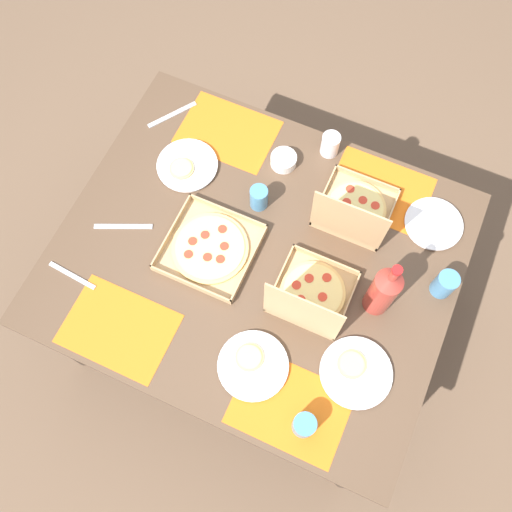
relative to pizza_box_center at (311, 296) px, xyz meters
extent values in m
plane|color=brown|center=(0.23, -0.07, -0.78)|extent=(6.00, 6.00, 0.00)
cylinder|color=#3F3328|center=(-0.40, -0.59, -0.43)|extent=(0.07, 0.07, 0.70)
cylinder|color=#3F3328|center=(0.86, -0.59, -0.43)|extent=(0.07, 0.07, 0.70)
cylinder|color=#3F3328|center=(-0.40, 0.44, -0.43)|extent=(0.07, 0.07, 0.70)
cylinder|color=#3F3328|center=(0.86, 0.44, -0.43)|extent=(0.07, 0.07, 0.70)
cube|color=brown|center=(0.23, -0.07, -0.06)|extent=(1.38, 1.15, 0.03)
cube|color=orange|center=(-0.08, -0.50, -0.04)|extent=(0.36, 0.26, 0.00)
cube|color=orange|center=(0.54, -0.50, -0.04)|extent=(0.36, 0.26, 0.00)
cube|color=orange|center=(-0.08, 0.35, -0.04)|extent=(0.36, 0.26, 0.00)
cube|color=orange|center=(0.54, 0.35, -0.04)|extent=(0.36, 0.26, 0.00)
cube|color=tan|center=(0.00, -0.03, -0.04)|extent=(0.25, 0.25, 0.01)
cube|color=tan|center=(-0.12, -0.03, -0.02)|extent=(0.01, 0.25, 0.03)
cube|color=tan|center=(0.12, -0.03, -0.02)|extent=(0.01, 0.25, 0.03)
cube|color=tan|center=(0.00, -0.15, -0.02)|extent=(0.25, 0.01, 0.03)
cube|color=tan|center=(0.00, 0.10, -0.02)|extent=(0.25, 0.01, 0.03)
cylinder|color=#E0B76B|center=(0.00, -0.03, -0.03)|extent=(0.22, 0.22, 0.01)
cylinder|color=#EFD67F|center=(0.00, -0.03, -0.03)|extent=(0.20, 0.20, 0.00)
cylinder|color=red|center=(0.06, -0.03, -0.02)|extent=(0.03, 0.03, 0.00)
cylinder|color=red|center=(0.03, 0.02, -0.02)|extent=(0.03, 0.03, 0.00)
cylinder|color=red|center=(-0.04, 0.03, -0.02)|extent=(0.03, 0.03, 0.00)
cylinder|color=red|center=(-0.04, -0.02, -0.02)|extent=(0.03, 0.03, 0.00)
cylinder|color=red|center=(-0.02, -0.09, -0.02)|extent=(0.03, 0.03, 0.00)
cylinder|color=red|center=(0.03, -0.07, -0.02)|extent=(0.03, 0.03, 0.00)
cube|color=tan|center=(0.00, 0.10, 0.12)|extent=(0.25, 0.01, 0.25)
cube|color=tan|center=(0.39, -0.03, -0.04)|extent=(0.31, 0.31, 0.01)
cube|color=tan|center=(0.24, -0.03, -0.02)|extent=(0.01, 0.31, 0.03)
cube|color=tan|center=(0.54, -0.03, -0.02)|extent=(0.01, 0.31, 0.03)
cube|color=tan|center=(0.39, -0.18, -0.02)|extent=(0.31, 0.01, 0.03)
cube|color=tan|center=(0.39, 0.12, -0.02)|extent=(0.31, 0.01, 0.03)
cylinder|color=#E0B76B|center=(0.39, -0.03, -0.03)|extent=(0.27, 0.27, 0.01)
cylinder|color=#EFD67F|center=(0.39, -0.03, -0.03)|extent=(0.24, 0.24, 0.00)
cylinder|color=red|center=(0.45, -0.03, -0.02)|extent=(0.03, 0.03, 0.00)
cylinder|color=red|center=(0.45, 0.03, -0.02)|extent=(0.03, 0.03, 0.00)
cylinder|color=red|center=(0.38, 0.01, -0.02)|extent=(0.03, 0.03, 0.00)
cylinder|color=red|center=(0.34, 0.00, -0.02)|extent=(0.03, 0.03, 0.00)
cylinder|color=red|center=(0.35, -0.05, -0.02)|extent=(0.03, 0.03, 0.00)
cylinder|color=red|center=(0.38, -0.11, -0.02)|extent=(0.03, 0.03, 0.00)
cylinder|color=red|center=(0.43, -0.07, -0.02)|extent=(0.03, 0.03, 0.00)
cube|color=tan|center=(-0.02, -0.39, -0.04)|extent=(0.25, 0.25, 0.01)
cube|color=tan|center=(-0.14, -0.39, -0.02)|extent=(0.01, 0.25, 0.03)
cube|color=tan|center=(0.10, -0.39, -0.02)|extent=(0.01, 0.25, 0.03)
cube|color=tan|center=(-0.02, -0.51, -0.02)|extent=(0.25, 0.01, 0.03)
cube|color=tan|center=(-0.02, -0.26, -0.02)|extent=(0.25, 0.01, 0.03)
cylinder|color=#E0B76B|center=(-0.02, -0.39, -0.03)|extent=(0.22, 0.22, 0.01)
cylinder|color=#EFD67F|center=(-0.02, -0.39, -0.03)|extent=(0.20, 0.20, 0.00)
cylinder|color=red|center=(0.02, -0.39, -0.02)|extent=(0.03, 0.03, 0.00)
cylinder|color=red|center=(0.02, -0.32, -0.02)|extent=(0.03, 0.03, 0.00)
cylinder|color=red|center=(-0.04, -0.32, -0.02)|extent=(0.03, 0.03, 0.00)
cylinder|color=red|center=(-0.07, -0.37, -0.02)|extent=(0.03, 0.03, 0.00)
cylinder|color=red|center=(-0.08, -0.42, -0.02)|extent=(0.03, 0.03, 0.00)
cylinder|color=red|center=(-0.03, -0.42, -0.02)|extent=(0.03, 0.03, 0.00)
cylinder|color=red|center=(0.02, -0.45, -0.02)|extent=(0.03, 0.03, 0.00)
cube|color=tan|center=(-0.02, -0.25, 0.12)|extent=(0.25, 0.03, 0.25)
cylinder|color=white|center=(-0.30, -0.44, -0.04)|extent=(0.20, 0.20, 0.01)
cylinder|color=white|center=(-0.30, -0.44, -0.03)|extent=(0.21, 0.21, 0.01)
cylinder|color=white|center=(0.62, -0.30, -0.04)|extent=(0.22, 0.22, 0.01)
cylinder|color=white|center=(0.62, -0.30, -0.03)|extent=(0.23, 0.23, 0.01)
cylinder|color=#E0B76B|center=(0.62, -0.27, -0.03)|extent=(0.09, 0.09, 0.01)
cylinder|color=#EFD67F|center=(0.62, -0.27, -0.02)|extent=(0.08, 0.08, 0.00)
cylinder|color=white|center=(-0.23, 0.17, -0.04)|extent=(0.23, 0.23, 0.01)
cylinder|color=white|center=(-0.23, 0.17, -0.03)|extent=(0.24, 0.24, 0.01)
cylinder|color=#E0B76B|center=(-0.21, 0.15, -0.03)|extent=(0.10, 0.10, 0.01)
cylinder|color=#EFD67F|center=(-0.21, 0.15, -0.02)|extent=(0.08, 0.08, 0.00)
cylinder|color=white|center=(0.08, 0.28, -0.04)|extent=(0.22, 0.22, 0.01)
cylinder|color=white|center=(0.08, 0.28, -0.03)|extent=(0.23, 0.23, 0.01)
cylinder|color=#E0B76B|center=(0.10, 0.26, -0.03)|extent=(0.09, 0.09, 0.01)
cylinder|color=#EFD67F|center=(0.10, 0.26, -0.02)|extent=(0.08, 0.08, 0.00)
cylinder|color=#B2382D|center=(-0.21, -0.08, 0.06)|extent=(0.09, 0.09, 0.22)
cone|color=#B2382D|center=(-0.21, -0.08, 0.19)|extent=(0.09, 0.09, 0.04)
cylinder|color=#B2382D|center=(-0.21, -0.08, 0.24)|extent=(0.03, 0.03, 0.06)
cylinder|color=red|center=(-0.21, -0.08, 0.27)|extent=(0.03, 0.03, 0.01)
cylinder|color=teal|center=(0.31, -0.26, 0.00)|extent=(0.06, 0.06, 0.10)
cylinder|color=teal|center=(-0.14, 0.39, 0.00)|extent=(0.07, 0.07, 0.09)
cylinder|color=silver|center=(0.16, -0.58, 0.00)|extent=(0.07, 0.07, 0.09)
cylinder|color=teal|center=(-0.39, -0.22, 0.01)|extent=(0.07, 0.07, 0.11)
cylinder|color=white|center=(0.29, -0.46, -0.02)|extent=(0.10, 0.10, 0.04)
cube|color=#B7B7BC|center=(0.71, 0.02, -0.04)|extent=(0.20, 0.10, 0.00)
cube|color=#B7B7BC|center=(0.77, -0.48, -0.04)|extent=(0.13, 0.18, 0.00)
cube|color=#B7B7BC|center=(0.78, 0.25, -0.04)|extent=(0.19, 0.03, 0.00)
camera|label=1|loc=(-0.06, 0.59, 1.77)|focal=38.99mm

